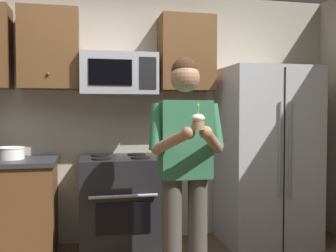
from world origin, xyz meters
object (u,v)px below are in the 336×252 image
bowl_large_white (11,153)px  person (185,160)px  microwave (118,74)px  oven_range (120,204)px  refrigerator (266,156)px  cupcake (198,122)px

bowl_large_white → person: bearing=-34.3°
microwave → oven_range: bearing=-90.0°
refrigerator → person: bearing=-141.6°
oven_range → microwave: bearing=90.0°
oven_range → refrigerator: bearing=-1.5°
refrigerator → cupcake: 1.66m
microwave → refrigerator: bearing=-6.0°
cupcake → person: bearing=90.0°
person → oven_range: bearing=114.4°
oven_range → cupcake: (0.41, -1.23, 0.83)m
oven_range → refrigerator: refrigerator is taller
person → cupcake: bearing=-90.0°
refrigerator → microwave: bearing=174.0°
refrigerator → cupcake: bearing=-132.4°
oven_range → refrigerator: 1.56m
person → refrigerator: bearing=38.4°
refrigerator → cupcake: size_ratio=10.35×
microwave → refrigerator: size_ratio=0.41×
microwave → cupcake: (0.41, -1.35, -0.43)m
bowl_large_white → microwave: bearing=4.2°
refrigerator → bowl_large_white: (-2.49, 0.09, 0.08)m
microwave → cupcake: size_ratio=4.26×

